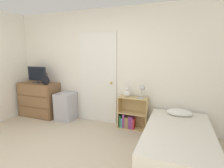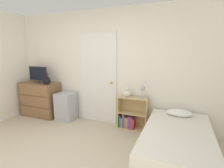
{
  "view_description": "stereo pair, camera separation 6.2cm",
  "coord_description": "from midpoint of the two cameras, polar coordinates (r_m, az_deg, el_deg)",
  "views": [
    {
      "loc": [
        1.6,
        -1.4,
        1.63
      ],
      "look_at": [
        0.31,
        1.96,
        0.97
      ],
      "focal_mm": 28.0,
      "sensor_mm": 36.0,
      "label": 1
    },
    {
      "loc": [
        1.66,
        -1.38,
        1.63
      ],
      "look_at": [
        0.31,
        1.96,
        0.97
      ],
      "focal_mm": 28.0,
      "sensor_mm": 36.0,
      "label": 2
    }
  ],
  "objects": [
    {
      "name": "wall_back",
      "position": [
        3.99,
        -2.18,
        5.36
      ],
      "size": [
        10.0,
        0.06,
        2.55
      ],
      "color": "white",
      "rests_on": "ground_plane"
    },
    {
      "name": "door_closed",
      "position": [
        4.03,
        -4.07,
        1.82
      ],
      "size": [
        0.9,
        0.09,
        2.05
      ],
      "color": "white",
      "rests_on": "ground_plane"
    },
    {
      "name": "dresser",
      "position": [
        4.86,
        -21.98,
        -4.59
      ],
      "size": [
        1.0,
        0.46,
        0.86
      ],
      "color": "brown",
      "rests_on": "ground_plane"
    },
    {
      "name": "tv",
      "position": [
        4.73,
        -22.65,
        2.96
      ],
      "size": [
        0.55,
        0.16,
        0.41
      ],
      "color": "#2D2D33",
      "rests_on": "dresser"
    },
    {
      "name": "handbag",
      "position": [
        4.4,
        -20.32,
        1.26
      ],
      "size": [
        0.23,
        0.09,
        0.29
      ],
      "color": "black",
      "rests_on": "dresser"
    },
    {
      "name": "storage_bin",
      "position": [
        4.4,
        -14.29,
        -7.06
      ],
      "size": [
        0.41,
        0.42,
        0.66
      ],
      "color": "#ADADB7",
      "rests_on": "ground_plane"
    },
    {
      "name": "bookshelf",
      "position": [
        3.83,
        6.64,
        -10.51
      ],
      "size": [
        0.62,
        0.24,
        0.69
      ],
      "color": "tan",
      "rests_on": "ground_plane"
    },
    {
      "name": "teddy_bear",
      "position": [
        3.7,
        5.41,
        -2.77
      ],
      "size": [
        0.14,
        0.14,
        0.22
      ],
      "color": "silver",
      "rests_on": "bookshelf"
    },
    {
      "name": "desk_lamp",
      "position": [
        3.56,
        10.35,
        -1.67
      ],
      "size": [
        0.14,
        0.14,
        0.28
      ],
      "color": "#B2B2B7",
      "rests_on": "bookshelf"
    },
    {
      "name": "bed",
      "position": [
        3.01,
        21.01,
        -17.8
      ],
      "size": [
        1.01,
        1.84,
        0.58
      ],
      "color": "brown",
      "rests_on": "ground_plane"
    }
  ]
}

